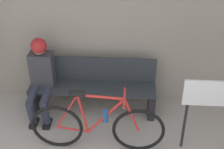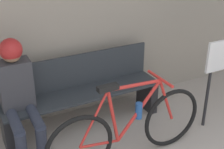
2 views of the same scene
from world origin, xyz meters
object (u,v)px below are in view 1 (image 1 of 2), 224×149
object	(u,v)px
person_seated	(41,74)
bicycle	(98,127)
park_bench_near	(93,87)
signboard	(214,100)

from	to	relation	value
person_seated	bicycle	bearing A→B (deg)	-38.60
park_bench_near	person_seated	world-z (taller)	person_seated
bicycle	person_seated	bearing A→B (deg)	141.40
park_bench_near	signboard	size ratio (longest dim) A/B	1.76
park_bench_near	bicycle	world-z (taller)	bicycle
bicycle	signboard	world-z (taller)	signboard
person_seated	signboard	distance (m)	2.42
bicycle	person_seated	size ratio (longest dim) A/B	1.43
bicycle	person_seated	world-z (taller)	person_seated
person_seated	park_bench_near	bearing A→B (deg)	9.21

